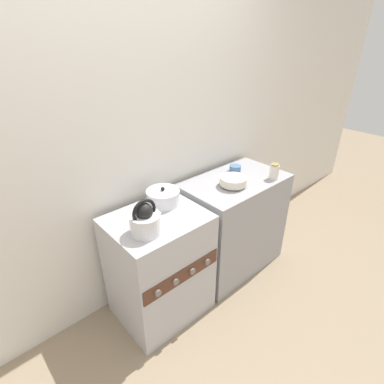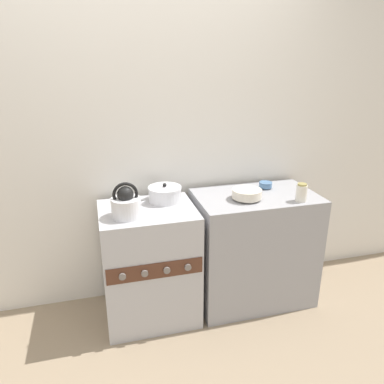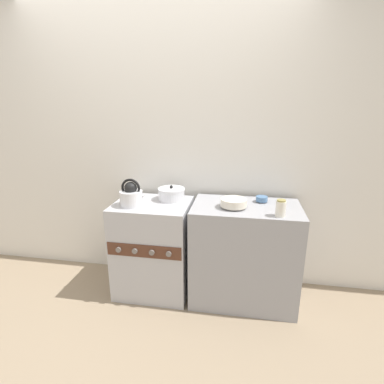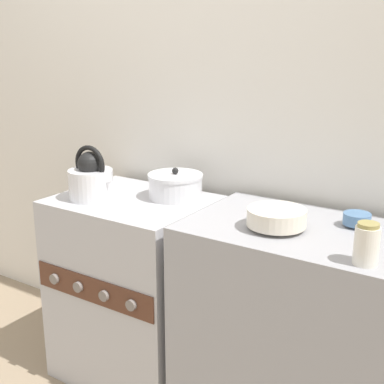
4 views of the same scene
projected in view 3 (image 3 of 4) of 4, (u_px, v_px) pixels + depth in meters
name	position (u px, v px, depth m)	size (l,w,h in m)	color
ground_plane	(147.00, 306.00, 2.54)	(12.00, 12.00, 0.00)	gray
wall_back	(161.00, 148.00, 2.75)	(7.00, 0.06, 2.50)	silver
stove	(154.00, 247.00, 2.66)	(0.64, 0.55, 0.84)	#B2B2B7
counter	(244.00, 253.00, 2.54)	(0.87, 0.53, 0.86)	#99999E
kettle	(131.00, 196.00, 2.45)	(0.23, 0.19, 0.23)	silver
cooking_pot	(171.00, 194.00, 2.61)	(0.23, 0.23, 0.13)	silver
enamel_bowl	(234.00, 203.00, 2.36)	(0.21, 0.21, 0.07)	beige
small_ceramic_bowl	(262.00, 199.00, 2.49)	(0.10, 0.10, 0.05)	#4C729E
storage_jar	(281.00, 208.00, 2.18)	(0.07, 0.07, 0.13)	silver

